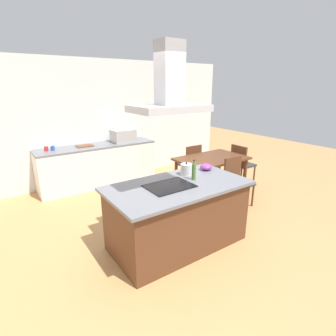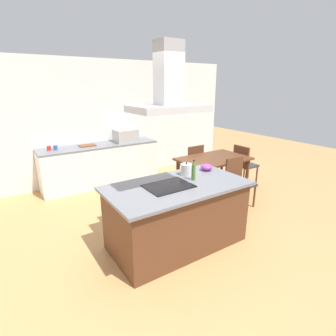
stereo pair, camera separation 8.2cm
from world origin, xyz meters
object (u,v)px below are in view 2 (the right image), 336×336
at_px(dining_table, 213,162).
at_px(range_hood, 169,90).
at_px(cooktop, 169,186).
at_px(countertop_microwave, 126,136).
at_px(coffee_mug_red, 49,148).
at_px(mixing_bowl, 207,167).
at_px(chair_facing_back_wall, 193,162).
at_px(coffee_mug_blue, 55,148).
at_px(tea_kettle, 186,169).
at_px(cutting_board, 87,145).
at_px(chair_at_right_end, 244,162).
at_px(olive_oil_bottle, 194,172).
at_px(chair_facing_island, 238,179).

relative_size(dining_table, range_hood, 1.56).
bearing_deg(cooktop, countertop_microwave, 75.89).
height_order(coffee_mug_red, dining_table, coffee_mug_red).
relative_size(mixing_bowl, chair_facing_back_wall, 0.21).
relative_size(coffee_mug_red, chair_facing_back_wall, 0.10).
bearing_deg(coffee_mug_blue, mixing_bowl, -58.44).
bearing_deg(cooktop, tea_kettle, 27.20).
xyz_separation_m(coffee_mug_red, chair_facing_back_wall, (2.74, -1.18, -0.44)).
bearing_deg(countertop_microwave, chair_facing_back_wall, -45.07).
distance_m(countertop_microwave, range_hood, 3.15).
relative_size(cutting_board, dining_table, 0.24).
relative_size(coffee_mug_blue, chair_at_right_end, 0.10).
distance_m(cutting_board, chair_facing_back_wall, 2.33).
distance_m(olive_oil_bottle, chair_facing_island, 1.55).
relative_size(mixing_bowl, coffee_mug_blue, 2.04).
bearing_deg(coffee_mug_blue, cooktop, -74.80).
bearing_deg(olive_oil_bottle, coffee_mug_blue, 112.71).
distance_m(coffee_mug_red, dining_table, 3.31).
bearing_deg(coffee_mug_red, olive_oil_bottle, -65.50).
relative_size(tea_kettle, range_hood, 0.25).
bearing_deg(mixing_bowl, olive_oil_bottle, -152.97).
xyz_separation_m(cooktop, cutting_board, (-0.16, 2.93, 0.00)).
distance_m(cooktop, tea_kettle, 0.54).
distance_m(cutting_board, range_hood, 3.17).
bearing_deg(olive_oil_bottle, countertop_microwave, 83.99).
xyz_separation_m(dining_table, chair_facing_back_wall, (-0.00, 0.67, -0.16)).
height_order(chair_at_right_end, range_hood, range_hood).
relative_size(olive_oil_bottle, range_hood, 0.32).
relative_size(coffee_mug_blue, chair_facing_back_wall, 0.10).
distance_m(olive_oil_bottle, coffee_mug_red, 3.23).
distance_m(cooktop, dining_table, 2.15).
height_order(coffee_mug_red, chair_facing_island, coffee_mug_red).
relative_size(cutting_board, chair_facing_back_wall, 0.38).
bearing_deg(chair_at_right_end, chair_facing_back_wall, 143.99).
height_order(mixing_bowl, countertop_microwave, countertop_microwave).
height_order(cooktop, olive_oil_bottle, olive_oil_bottle).
bearing_deg(cutting_board, coffee_mug_red, 178.16).
bearing_deg(mixing_bowl, range_hood, -164.32).
height_order(dining_table, range_hood, range_hood).
distance_m(coffee_mug_blue, chair_facing_back_wall, 2.89).
xyz_separation_m(olive_oil_bottle, chair_at_right_end, (2.32, 1.09, -0.51)).
distance_m(countertop_microwave, chair_at_right_end, 2.73).
bearing_deg(coffee_mug_red, mixing_bowl, -56.87).
height_order(coffee_mug_red, cutting_board, coffee_mug_red).
xyz_separation_m(tea_kettle, cutting_board, (-0.63, 2.69, -0.07)).
bearing_deg(chair_facing_island, tea_kettle, -171.35).
xyz_separation_m(mixing_bowl, dining_table, (0.97, 0.87, -0.28)).
bearing_deg(mixing_bowl, coffee_mug_blue, 121.56).
bearing_deg(countertop_microwave, range_hood, -104.11).
bearing_deg(tea_kettle, olive_oil_bottle, -102.42).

